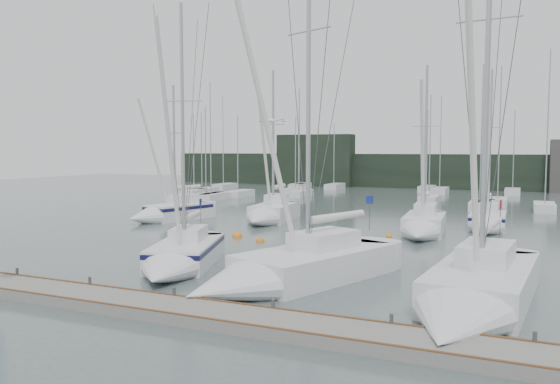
{
  "coord_description": "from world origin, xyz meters",
  "views": [
    {
      "loc": [
        9.49,
        -20.44,
        5.76
      ],
      "look_at": [
        -1.75,
        5.0,
        3.56
      ],
      "focal_mm": 35.0,
      "sensor_mm": 36.0,
      "label": 1
    }
  ],
  "objects": [
    {
      "name": "sailboat_near_left",
      "position": [
        -5.2,
        0.86,
        0.56
      ],
      "size": [
        5.39,
        8.99,
        13.66
      ],
      "rotation": [
        0.0,
        0.0,
        0.33
      ],
      "color": "silver",
      "rests_on": "ground"
    },
    {
      "name": "ground",
      "position": [
        0.0,
        0.0,
        0.0
      ],
      "size": [
        160.0,
        160.0,
        0.0
      ],
      "primitive_type": "plane",
      "color": "#4B5B59",
      "rests_on": "ground"
    },
    {
      "name": "dock",
      "position": [
        0.0,
        -5.0,
        0.2
      ],
      "size": [
        24.0,
        2.0,
        0.4
      ],
      "primitive_type": "cube",
      "color": "#60605C",
      "rests_on": "ground"
    },
    {
      "name": "far_treeline",
      "position": [
        0.0,
        62.0,
        2.5
      ],
      "size": [
        90.0,
        4.0,
        5.0
      ],
      "primitive_type": "cube",
      "color": "black",
      "rests_on": "ground"
    },
    {
      "name": "buoy_c",
      "position": [
        -7.46,
        10.95,
        0.0
      ],
      "size": [
        0.68,
        0.68,
        0.68
      ],
      "primitive_type": "sphere",
      "color": "orange",
      "rests_on": "ground"
    },
    {
      "name": "sailboat_mid_c",
      "position": [
        3.66,
        16.06,
        0.6
      ],
      "size": [
        3.04,
        8.05,
        12.1
      ],
      "rotation": [
        0.0,
        0.0,
        0.07
      ],
      "color": "silver",
      "rests_on": "ground"
    },
    {
      "name": "mast_forest",
      "position": [
        -5.38,
        42.35,
        0.47
      ],
      "size": [
        61.0,
        26.8,
        14.79
      ],
      "color": "silver",
      "rests_on": "ground"
    },
    {
      "name": "buoy_a",
      "position": [
        -5.26,
        9.88,
        0.0
      ],
      "size": [
        0.55,
        0.55,
        0.55
      ],
      "primitive_type": "sphere",
      "color": "orange",
      "rests_on": "ground"
    },
    {
      "name": "sailboat_mid_a",
      "position": [
        -16.44,
        15.61,
        0.64
      ],
      "size": [
        4.58,
        7.94,
        11.72
      ],
      "rotation": [
        0.0,
        0.0,
        -0.27
      ],
      "color": "silver",
      "rests_on": "ground"
    },
    {
      "name": "sailboat_near_right",
      "position": [
        8.09,
        -0.88,
        0.63
      ],
      "size": [
        4.38,
        11.7,
        17.63
      ],
      "rotation": [
        0.0,
        0.0,
        -0.1
      ],
      "color": "silver",
      "rests_on": "ground"
    },
    {
      "name": "sailboat_mid_d",
      "position": [
        7.43,
        20.57,
        0.56
      ],
      "size": [
        2.5,
        7.8,
        12.2
      ],
      "rotation": [
        0.0,
        0.0,
        0.01
      ],
      "color": "silver",
      "rests_on": "ground"
    },
    {
      "name": "buoy_b",
      "position": [
        1.72,
        14.89,
        0.0
      ],
      "size": [
        0.43,
        0.43,
        0.43
      ],
      "primitive_type": "sphere",
      "color": "orange",
      "rests_on": "ground"
    },
    {
      "name": "sailboat_mid_b",
      "position": [
        -8.49,
        18.07,
        0.62
      ],
      "size": [
        3.63,
        8.43,
        12.84
      ],
      "rotation": [
        0.0,
        0.0,
        0.11
      ],
      "color": "silver",
      "rests_on": "ground"
    },
    {
      "name": "sailboat_near_center",
      "position": [
        0.38,
        -0.05,
        0.62
      ],
      "size": [
        7.18,
        11.3,
        18.32
      ],
      "rotation": [
        0.0,
        0.0,
        -0.38
      ],
      "color": "silver",
      "rests_on": "ground"
    },
    {
      "name": "seagull",
      "position": [
        -1.09,
        2.56,
        7.05
      ],
      "size": [
        1.13,
        0.52,
        0.22
      ],
      "rotation": [
        0.0,
        0.0,
        0.15
      ],
      "color": "white",
      "rests_on": "ground"
    },
    {
      "name": "far_building_left",
      "position": [
        -20.0,
        60.0,
        4.0
      ],
      "size": [
        12.0,
        3.0,
        8.0
      ],
      "primitive_type": "cube",
      "color": "black",
      "rests_on": "ground"
    }
  ]
}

